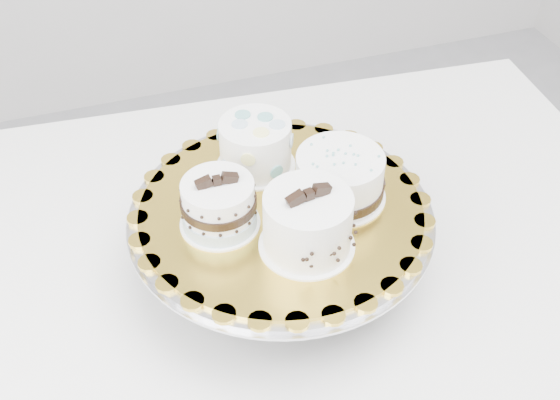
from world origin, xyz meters
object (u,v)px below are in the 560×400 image
object	(u,v)px
table	(256,291)
cake_stand	(281,229)
cake_banded	(219,206)
cake_ribbon	(340,178)
cake_dots	(255,145)
cake_board	(281,209)
cake_swirl	(307,224)

from	to	relation	value
table	cake_stand	xyz separation A→B (m)	(0.03, -0.03, 0.15)
cake_banded	cake_ribbon	bearing A→B (deg)	1.66
cake_ribbon	cake_stand	bearing A→B (deg)	-168.61
cake_dots	cake_ribbon	size ratio (longest dim) A/B	0.88
cake_ribbon	cake_banded	bearing A→B (deg)	-166.20
cake_stand	cake_board	bearing A→B (deg)	0.00
cake_board	cake_dots	world-z (taller)	cake_dots
cake_swirl	cake_stand	bearing A→B (deg)	85.82
cake_banded	cake_dots	bearing A→B (deg)	52.33
cake_stand	cake_ribbon	bearing A→B (deg)	-1.63
table	cake_swirl	distance (m)	0.25
table	cake_dots	xyz separation A→B (m)	(0.02, 0.07, 0.23)
cake_board	cake_dots	size ratio (longest dim) A/B	3.07
cake_board	cake_swirl	distance (m)	0.09
cake_stand	cake_dots	world-z (taller)	cake_dots
cake_stand	cake_banded	size ratio (longest dim) A/B	3.94
cake_board	cake_banded	bearing A→B (deg)	-176.90
cake_stand	cake_ribbon	size ratio (longest dim) A/B	2.92
table	cake_board	bearing A→B (deg)	-38.85
table	cake_banded	xyz separation A→B (m)	(-0.05, -0.03, 0.22)
table	cake_board	world-z (taller)	cake_board
cake_swirl	cake_ribbon	bearing A→B (deg)	35.26
table	cake_ribbon	bearing A→B (deg)	-11.26
cake_swirl	cake_ribbon	distance (m)	0.10
cake_board	cake_stand	bearing A→B (deg)	0.00
cake_swirl	cake_banded	size ratio (longest dim) A/B	1.22
cake_dots	cake_banded	bearing A→B (deg)	-112.69
cake_swirl	cake_banded	bearing A→B (deg)	131.66
cake_stand	cake_dots	bearing A→B (deg)	93.55
cake_swirl	table	bearing A→B (deg)	99.95
cake_board	cake_dots	bearing A→B (deg)	93.55
table	cake_ribbon	world-z (taller)	cake_ribbon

